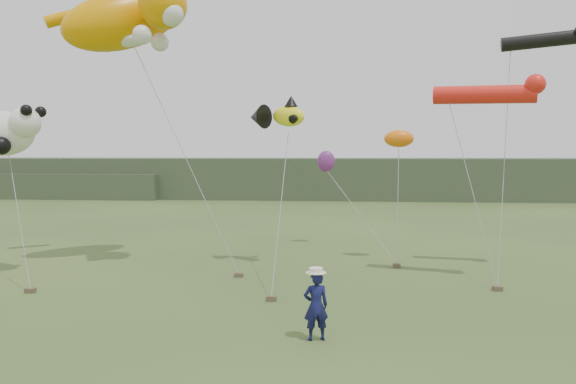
# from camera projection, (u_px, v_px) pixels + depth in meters

# --- Properties ---
(ground) EXTENTS (120.00, 120.00, 0.00)m
(ground) POSITION_uv_depth(u_px,v_px,m) (326.00, 335.00, 14.17)
(ground) COLOR #385123
(ground) RESTS_ON ground
(headland) EXTENTS (90.00, 13.00, 4.00)m
(headland) POSITION_uv_depth(u_px,v_px,m) (309.00, 178.00, 58.71)
(headland) COLOR #2D3D28
(headland) RESTS_ON ground
(festival_attendant) EXTENTS (0.72, 0.57, 1.71)m
(festival_attendant) POSITION_uv_depth(u_px,v_px,m) (316.00, 306.00, 13.72)
(festival_attendant) COLOR #121444
(festival_attendant) RESTS_ON ground
(sandbag_anchors) EXTENTS (15.67, 5.73, 0.15)m
(sandbag_anchors) POSITION_uv_depth(u_px,v_px,m) (291.00, 282.00, 19.54)
(sandbag_anchors) COLOR brown
(sandbag_anchors) RESTS_ON ground
(cat_kite) EXTENTS (6.74, 5.28, 3.79)m
(cat_kite) POSITION_uv_depth(u_px,v_px,m) (130.00, 18.00, 22.74)
(cat_kite) COLOR orange
(cat_kite) RESTS_ON ground
(fish_kite) EXTENTS (2.74, 1.80, 1.31)m
(fish_kite) POSITION_uv_depth(u_px,v_px,m) (277.00, 116.00, 22.63)
(fish_kite) COLOR #FFF51C
(fish_kite) RESTS_ON ground
(tube_kites) EXTENTS (5.94, 3.28, 3.10)m
(tube_kites) POSITION_uv_depth(u_px,v_px,m) (514.00, 72.00, 20.49)
(tube_kites) COLOR black
(tube_kites) RESTS_ON ground
(panda_kite) EXTENTS (2.98, 1.93, 1.85)m
(panda_kite) POSITION_uv_depth(u_px,v_px,m) (5.00, 132.00, 20.84)
(panda_kite) COLOR white
(panda_kite) RESTS_ON ground
(misc_kites) EXTENTS (4.25, 4.58, 1.93)m
(misc_kites) POSITION_uv_depth(u_px,v_px,m) (363.00, 150.00, 25.65)
(misc_kites) COLOR orange
(misc_kites) RESTS_ON ground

